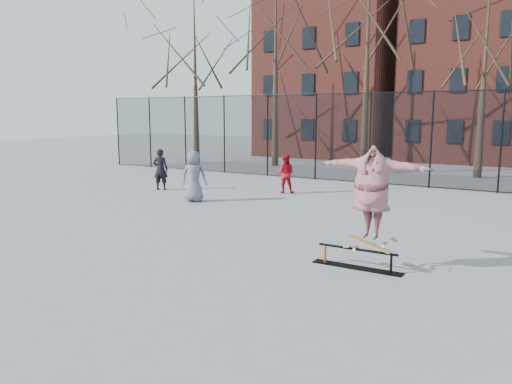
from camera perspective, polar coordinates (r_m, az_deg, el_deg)
The scene contains 10 objects.
ground at distance 10.59m, azimuth -3.42°, elevation -7.90°, with size 100.00×100.00×0.00m, color slate.
skate_rail at distance 10.29m, azimuth 11.46°, elevation -7.65°, with size 1.86×0.29×0.41m.
skateboard at distance 10.12m, azimuth 12.89°, elevation -6.17°, with size 0.93×0.22×0.11m, color #A27340, non-canonical shape.
skater at distance 9.92m, azimuth 13.09°, elevation -0.78°, with size 2.23×0.61×1.82m, color #603B95.
bystander_grey at distance 17.59m, azimuth -7.10°, elevation 1.80°, with size 0.88×0.57×1.80m, color #5C5D61.
bystander_black at distance 20.57m, azimuth -10.85°, elevation 2.56°, with size 0.61×0.40×1.67m, color black.
bystander_red at distance 19.40m, azimuth 3.36°, elevation 2.12°, with size 0.74×0.58×1.53m, color #AA0F18.
fence at distance 22.10m, azimuth 16.32°, elevation 5.96°, with size 34.03×0.07×4.00m.
tree_row at distance 26.50m, azimuth 18.84°, elevation 17.80°, with size 33.66×7.46×10.67m.
rowhouses at distance 34.80m, azimuth 23.69°, elevation 13.15°, with size 29.00×7.00×13.00m.
Camera 1 is at (5.83, -8.29, 3.07)m, focal length 35.00 mm.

